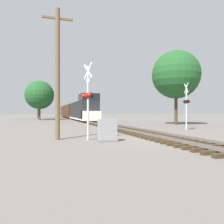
{
  "coord_description": "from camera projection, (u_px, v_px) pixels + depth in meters",
  "views": [
    {
      "loc": [
        -6.96,
        -11.34,
        1.62
      ],
      "look_at": [
        0.46,
        12.55,
        1.66
      ],
      "focal_mm": 35.0,
      "sensor_mm": 36.0,
      "label": 1
    }
  ],
  "objects": [
    {
      "name": "ground_plane",
      "position": [
        167.0,
        140.0,
        12.89
      ],
      "size": [
        400.0,
        400.0,
        0.0
      ],
      "primitive_type": "plane",
      "color": "#666059"
    },
    {
      "name": "rail_track_bed",
      "position": [
        167.0,
        137.0,
        12.89
      ],
      "size": [
        2.6,
        160.0,
        0.31
      ],
      "color": "#42301E",
      "rests_on": "ground"
    },
    {
      "name": "freight_train",
      "position": [
        73.0,
        111.0,
        55.02
      ],
      "size": [
        2.86,
        48.59,
        4.63
      ],
      "color": "#232326",
      "rests_on": "ground"
    },
    {
      "name": "crossing_signal_near",
      "position": [
        88.0,
        97.0,
        12.75
      ],
      "size": [
        0.58,
        1.0,
        4.5
      ],
      "rotation": [
        0.0,
        0.0,
        -1.24
      ],
      "color": "silver",
      "rests_on": "ground"
    },
    {
      "name": "crossing_signal_far",
      "position": [
        187.0,
        103.0,
        19.93
      ],
      "size": [
        0.52,
        1.01,
        4.3
      ],
      "rotation": [
        0.0,
        0.0,
        1.33
      ],
      "color": "silver",
      "rests_on": "ground"
    },
    {
      "name": "relay_cabinet",
      "position": [
        107.0,
        131.0,
        12.01
      ],
      "size": [
        1.06,
        0.62,
        1.24
      ],
      "color": "slate",
      "rests_on": "ground"
    },
    {
      "name": "utility_pole",
      "position": [
        58.0,
        72.0,
        12.87
      ],
      "size": [
        1.8,
        0.28,
        7.77
      ],
      "color": "brown",
      "rests_on": "ground"
    },
    {
      "name": "tree_far_right",
      "position": [
        176.0,
        75.0,
        28.73
      ],
      "size": [
        6.3,
        6.3,
        9.74
      ],
      "color": "#473521",
      "rests_on": "ground"
    },
    {
      "name": "tree_mid_background",
      "position": [
        40.0,
        95.0,
        46.43
      ],
      "size": [
        6.09,
        6.09,
        8.38
      ],
      "color": "brown",
      "rests_on": "ground"
    },
    {
      "name": "tree_deep_background",
      "position": [
        38.0,
        92.0,
        56.48
      ],
      "size": [
        5.35,
        5.35,
        9.49
      ],
      "color": "#473521",
      "rests_on": "ground"
    }
  ]
}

